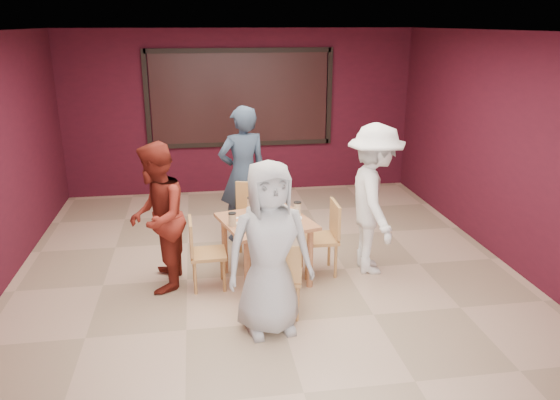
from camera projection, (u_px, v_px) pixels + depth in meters
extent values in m
plane|color=tan|center=(268.00, 274.00, 6.57)|extent=(7.00, 7.00, 0.00)
cube|color=black|center=(240.00, 98.00, 9.30)|extent=(3.00, 0.02, 1.50)
cube|color=#BA784C|center=(266.00, 221.00, 6.22)|extent=(1.16, 1.16, 0.04)
cylinder|color=#BA784C|center=(225.00, 245.00, 6.51)|extent=(0.07, 0.07, 0.71)
cylinder|color=#BA784C|center=(282.00, 236.00, 6.81)|extent=(0.07, 0.07, 0.71)
cylinder|color=#BA784C|center=(247.00, 270.00, 5.86)|extent=(0.07, 0.07, 0.71)
cylinder|color=#BA784C|center=(310.00, 258.00, 6.15)|extent=(0.07, 0.07, 0.71)
cylinder|color=silver|center=(269.00, 229.00, 5.93)|extent=(0.24, 0.24, 0.01)
cone|color=gold|center=(269.00, 227.00, 5.92)|extent=(0.22, 0.22, 0.02)
cylinder|color=beige|center=(283.00, 226.00, 5.84)|extent=(0.09, 0.09, 0.14)
cylinder|color=black|center=(283.00, 219.00, 5.82)|extent=(0.09, 0.09, 0.01)
cylinder|color=silver|center=(263.00, 211.00, 6.49)|extent=(0.24, 0.24, 0.01)
cone|color=gold|center=(263.00, 210.00, 6.48)|extent=(0.22, 0.22, 0.02)
cylinder|color=beige|center=(251.00, 204.00, 6.54)|extent=(0.09, 0.09, 0.14)
cylinder|color=black|center=(251.00, 198.00, 6.51)|extent=(0.09, 0.09, 0.01)
cylinder|color=silver|center=(240.00, 221.00, 6.17)|extent=(0.24, 0.24, 0.01)
cone|color=gold|center=(240.00, 220.00, 6.16)|extent=(0.22, 0.22, 0.02)
cylinder|color=beige|center=(232.00, 220.00, 6.01)|extent=(0.09, 0.09, 0.14)
cylinder|color=black|center=(232.00, 213.00, 5.99)|extent=(0.09, 0.09, 0.01)
cylinder|color=silver|center=(292.00, 218.00, 6.25)|extent=(0.24, 0.24, 0.01)
cone|color=gold|center=(292.00, 217.00, 6.25)|extent=(0.22, 0.22, 0.02)
cylinder|color=beige|center=(297.00, 209.00, 6.37)|extent=(0.09, 0.09, 0.14)
cylinder|color=black|center=(297.00, 202.00, 6.34)|extent=(0.09, 0.09, 0.01)
cylinder|color=white|center=(273.00, 216.00, 6.18)|extent=(0.06, 0.06, 0.10)
cylinder|color=white|center=(268.00, 219.00, 6.13)|extent=(0.05, 0.05, 0.08)
cylinder|color=red|center=(259.00, 216.00, 6.13)|extent=(0.07, 0.07, 0.15)
cube|color=black|center=(267.00, 214.00, 6.25)|extent=(0.12, 0.07, 0.10)
cube|color=tan|center=(282.00, 277.00, 5.58)|extent=(0.47, 0.47, 0.04)
cylinder|color=tan|center=(298.00, 289.00, 5.79)|extent=(0.03, 0.03, 0.39)
cylinder|color=tan|center=(268.00, 288.00, 5.81)|extent=(0.03, 0.03, 0.39)
cylinder|color=tan|center=(297.00, 304.00, 5.48)|extent=(0.03, 0.03, 0.39)
cylinder|color=tan|center=(265.00, 303.00, 5.50)|extent=(0.03, 0.03, 0.39)
cube|color=tan|center=(281.00, 264.00, 5.34)|extent=(0.40, 0.12, 0.38)
cube|color=tan|center=(252.00, 224.00, 6.85)|extent=(0.57, 0.57, 0.04)
cylinder|color=tan|center=(235.00, 248.00, 6.76)|extent=(0.04, 0.04, 0.45)
cylinder|color=tan|center=(265.00, 249.00, 6.73)|extent=(0.04, 0.04, 0.45)
cylinder|color=tan|center=(240.00, 236.00, 7.12)|extent=(0.04, 0.04, 0.45)
cylinder|color=tan|center=(269.00, 237.00, 7.09)|extent=(0.04, 0.04, 0.45)
cube|color=tan|center=(254.00, 199.00, 6.96)|extent=(0.46, 0.15, 0.44)
cube|color=tan|center=(208.00, 254.00, 6.14)|extent=(0.41, 0.41, 0.04)
cylinder|color=tan|center=(224.00, 276.00, 6.08)|extent=(0.03, 0.03, 0.39)
cylinder|color=tan|center=(222.00, 264.00, 6.38)|extent=(0.03, 0.03, 0.39)
cylinder|color=tan|center=(195.00, 278.00, 6.03)|extent=(0.03, 0.03, 0.39)
cylinder|color=tan|center=(194.00, 266.00, 6.33)|extent=(0.03, 0.03, 0.39)
cube|color=tan|center=(191.00, 236.00, 6.04)|extent=(0.05, 0.40, 0.38)
cube|color=tan|center=(319.00, 239.00, 6.49)|extent=(0.43, 0.43, 0.04)
cylinder|color=tan|center=(302.00, 251.00, 6.70)|extent=(0.04, 0.04, 0.42)
cylinder|color=tan|center=(307.00, 263.00, 6.37)|extent=(0.04, 0.04, 0.42)
cylinder|color=tan|center=(329.00, 250.00, 6.74)|extent=(0.04, 0.04, 0.42)
cylinder|color=tan|center=(336.00, 261.00, 6.42)|extent=(0.04, 0.04, 0.42)
cube|color=tan|center=(335.00, 219.00, 6.44)|extent=(0.04, 0.43, 0.41)
imported|color=#AEAEAE|center=(269.00, 249.00, 5.14)|extent=(0.91, 0.66, 1.71)
imported|color=#2E3E53|center=(243.00, 174.00, 7.37)|extent=(0.77, 0.60, 1.86)
imported|color=maroon|center=(157.00, 218.00, 6.01)|extent=(0.69, 0.86, 1.68)
imported|color=white|center=(374.00, 199.00, 6.43)|extent=(0.76, 1.21, 1.80)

